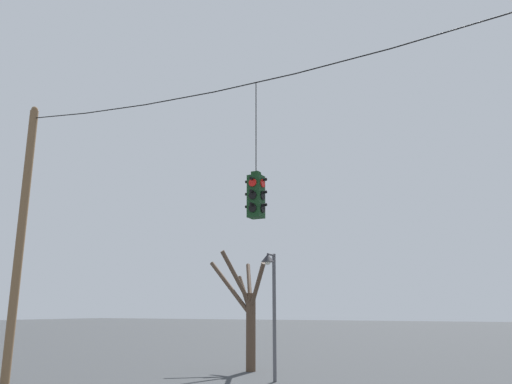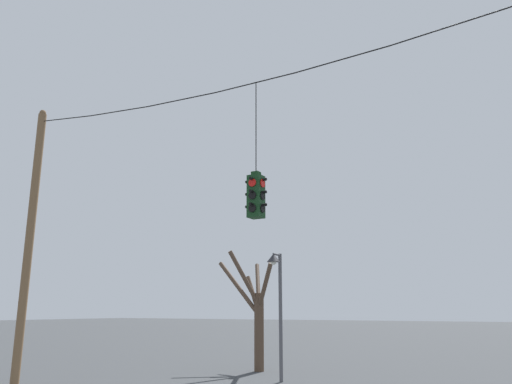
# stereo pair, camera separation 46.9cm
# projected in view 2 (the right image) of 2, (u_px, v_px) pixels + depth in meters

# --- Properties ---
(utility_pole_left) EXTENTS (0.27, 0.27, 8.95)m
(utility_pole_left) POSITION_uv_depth(u_px,v_px,m) (29.00, 240.00, 16.04)
(utility_pole_left) COLOR brown
(utility_pole_left) RESTS_ON ground_plane
(span_wire) EXTENTS (16.59, 0.03, 0.56)m
(span_wire) POSITION_uv_depth(u_px,v_px,m) (254.00, 77.00, 12.97)
(span_wire) COLOR black
(traffic_light_over_intersection) EXTENTS (0.58, 0.58, 3.55)m
(traffic_light_over_intersection) POSITION_uv_depth(u_px,v_px,m) (256.00, 195.00, 12.20)
(traffic_light_over_intersection) COLOR #143819
(street_lamp) EXTENTS (0.45, 0.77, 4.15)m
(street_lamp) POSITION_uv_depth(u_px,v_px,m) (277.00, 286.00, 16.63)
(street_lamp) COLOR #515156
(street_lamp) RESTS_ON ground_plane
(bare_tree) EXTENTS (3.09, 2.87, 4.55)m
(bare_tree) POSITION_uv_depth(u_px,v_px,m) (255.00, 311.00, 19.53)
(bare_tree) COLOR brown
(bare_tree) RESTS_ON ground_plane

